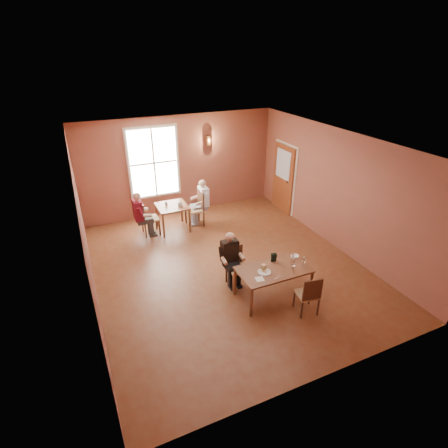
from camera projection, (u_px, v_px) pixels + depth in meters
name	position (u px, v px, depth m)	size (l,w,h in m)	color
ground	(227.00, 266.00, 8.42)	(6.00, 7.00, 0.01)	brown
wall_back	(180.00, 166.00, 10.59)	(6.00, 0.04, 3.00)	brown
wall_front	(331.00, 305.00, 4.89)	(6.00, 0.04, 3.00)	brown
wall_left	(85.00, 236.00, 6.66)	(0.04, 7.00, 3.00)	brown
wall_right	(336.00, 190.00, 8.82)	(0.04, 7.00, 3.00)	brown
ceiling	(228.00, 142.00, 7.06)	(6.00, 7.00, 0.04)	white
window	(154.00, 163.00, 10.17)	(1.36, 0.10, 1.96)	white
door	(283.00, 179.00, 10.88)	(0.12, 1.04, 2.10)	maroon
wall_sconce	(208.00, 140.00, 10.51)	(0.16, 0.16, 0.28)	brown
main_table	(273.00, 283.00, 7.27)	(1.47, 0.83, 0.69)	brown
chair_diner_main	(237.00, 268.00, 7.57)	(0.40, 0.40, 0.90)	maroon
diner_main	(238.00, 263.00, 7.48)	(0.47, 0.47, 1.18)	black
chair_empty	(307.00, 293.00, 6.81)	(0.39, 0.39, 0.87)	#582E11
plate_food	(264.00, 272.00, 7.00)	(0.27, 0.27, 0.03)	white
sandwich	(264.00, 268.00, 7.06)	(0.08, 0.08, 0.10)	tan
goblet_a	(292.00, 258.00, 7.31)	(0.08, 0.08, 0.19)	white
goblet_b	(304.00, 261.00, 7.20)	(0.08, 0.08, 0.19)	silver
goblet_c	(293.00, 265.00, 7.07)	(0.08, 0.08, 0.19)	silver
menu_stand	(274.00, 257.00, 7.32)	(0.11, 0.06, 0.19)	black
knife	(278.00, 277.00, 6.85)	(0.18, 0.01, 0.00)	silver
napkin	(260.00, 279.00, 6.80)	(0.16, 0.16, 0.01)	white
side_plate	(295.00, 256.00, 7.54)	(0.16, 0.16, 0.01)	white
second_table	(173.00, 217.00, 9.97)	(0.84, 0.84, 0.74)	brown
chair_diner_white	(194.00, 209.00, 10.13)	(0.46, 0.46, 1.03)	#4E2511
diner_white	(195.00, 205.00, 10.09)	(0.52, 0.52, 1.29)	white
chair_diner_maroon	(150.00, 218.00, 9.68)	(0.43, 0.43, 0.98)	#522B13
diner_maroon	(149.00, 213.00, 9.60)	(0.51, 0.51, 1.27)	maroon
cup_a	(180.00, 205.00, 9.73)	(0.13, 0.13, 0.10)	silver
cup_b	(166.00, 204.00, 9.79)	(0.10, 0.10, 0.10)	white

